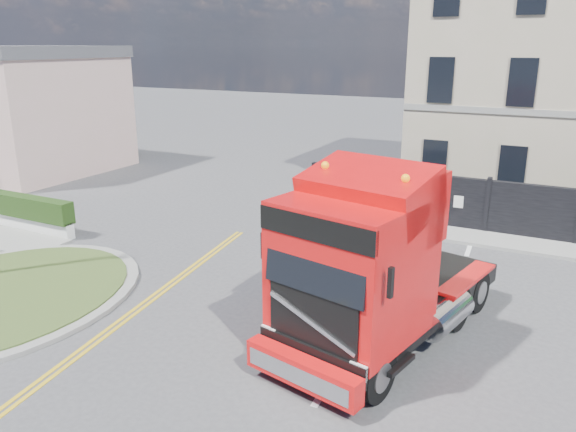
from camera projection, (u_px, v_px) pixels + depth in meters
The scene contains 6 objects.
ground at pixel (273, 308), 14.82m from camera, with size 120.00×120.00×0.00m, color #424244.
seaside_bldg_pink at pixel (27, 115), 30.29m from camera, with size 8.00×8.00×6.00m, color beige.
hoarding_fence at pixel (564, 216), 19.34m from camera, with size 18.80×0.25×2.00m.
georgian_building at pixel (572, 66), 24.57m from camera, with size 12.30×10.30×12.80m.
pavement_far at pixel (541, 247), 19.09m from camera, with size 20.00×1.60×0.12m, color gray.
truck at pixel (369, 273), 12.28m from camera, with size 4.06×7.42×4.21m.
Camera 1 is at (6.46, -11.80, 6.69)m, focal length 35.00 mm.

